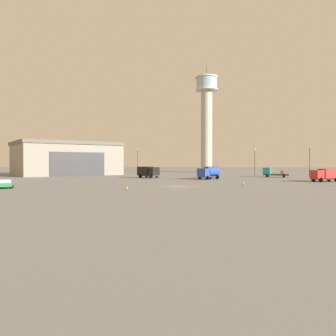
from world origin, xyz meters
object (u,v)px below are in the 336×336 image
light_post_north (310,158)px  traffic_cone_mid_apron (286,181)px  car_green (4,183)px  truck_box_black (148,171)px  light_post_centre (138,159)px  light_post_west (255,160)px  truck_flatbed_teal (272,172)px  car_orange (209,175)px  traffic_cone_near_left (127,188)px  control_tower (207,114)px  truck_fuel_tanker_blue (209,172)px  traffic_cone_near_right (243,183)px  truck_box_red (326,174)px

light_post_north → traffic_cone_mid_apron: 35.15m
car_green → truck_box_black: bearing=-63.5°
light_post_centre → traffic_cone_mid_apron: light_post_centre is taller
light_post_north → light_post_west: bearing=-169.8°
truck_flatbed_teal → traffic_cone_mid_apron: bearing=106.5°
car_orange → light_post_west: bearing=18.2°
truck_box_black → traffic_cone_near_left: bearing=-51.2°
control_tower → car_green: 89.89m
truck_fuel_tanker_blue → traffic_cone_mid_apron: size_ratio=10.58×
light_post_north → car_green: bearing=-143.6°
control_tower → traffic_cone_near_right: (1.13, -69.61, -22.60)m
truck_box_red → car_green: (-57.10, -18.60, -0.78)m
control_tower → car_green: bearing=-115.4°
truck_flatbed_teal → car_orange: bearing=33.1°
light_post_north → traffic_cone_near_right: (-26.88, -39.17, -4.88)m
truck_flatbed_teal → light_post_west: 8.05m
truck_fuel_tanker_blue → traffic_cone_near_right: bearing=56.2°
truck_flatbed_teal → traffic_cone_near_right: 32.38m
control_tower → car_orange: size_ratio=8.76×
car_orange → truck_box_red: bearing=-52.9°
truck_flatbed_teal → control_tower: bearing=-45.7°
control_tower → light_post_north: size_ratio=4.75×
control_tower → truck_box_red: bearing=-71.8°
truck_flatbed_teal → truck_box_black: truck_box_black is taller
truck_flatbed_teal → light_post_centre: (-38.79, 19.11, 3.87)m
control_tower → truck_fuel_tanker_blue: 55.61m
truck_box_black → traffic_cone_near_right: 31.03m
traffic_cone_near_left → truck_box_black: bearing=90.9°
truck_box_black → light_post_centre: 25.55m
light_post_west → light_post_north: light_post_north is taller
light_post_west → truck_flatbed_teal: bearing=-65.4°
truck_box_black → car_orange: size_ratio=1.26×
car_orange → light_post_centre: bearing=120.3°
control_tower → traffic_cone_near_right: 73.19m
truck_flatbed_teal → truck_fuel_tanker_blue: (-17.68, -11.21, 0.42)m
light_post_centre → traffic_cone_near_left: 60.61m
car_orange → traffic_cone_near_left: car_orange is taller
control_tower → light_post_centre: (-24.45, -20.95, -17.80)m
traffic_cone_near_right → traffic_cone_near_left: bearing=-149.0°
truck_box_black → traffic_cone_mid_apron: size_ratio=10.60×
truck_box_red → truck_flatbed_teal: bearing=-93.9°
truck_box_red → truck_fuel_tanker_blue: truck_fuel_tanker_blue is taller
traffic_cone_near_left → light_post_west: bearing=58.5°
light_post_centre → traffic_cone_near_left: bearing=-83.7°
car_green → control_tower: bearing=-59.2°
control_tower → truck_flatbed_teal: control_tower is taller
traffic_cone_near_right → traffic_cone_mid_apron: bearing=40.0°
control_tower → traffic_cone_near_right: control_tower is taller
traffic_cone_near_right → traffic_cone_mid_apron: size_ratio=1.15×
light_post_centre → light_post_west: bearing=-19.3°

